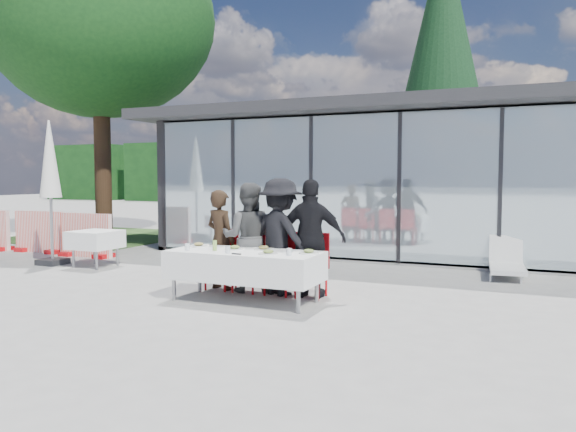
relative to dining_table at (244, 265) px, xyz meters
The scene contains 26 objects.
ground 0.67m from the dining_table, 38.37° to the left, with size 90.00×90.00×0.00m, color #999691.
pavilion 8.87m from the dining_table, 74.63° to the left, with size 14.80×8.80×3.44m.
treeline 28.34m from the dining_table, 93.43° to the left, with size 62.50×2.00×4.40m.
dining_table is the anchor object (origin of this frame).
diner_a 1.07m from the dining_table, 139.86° to the left, with size 0.59×0.59×1.63m, color #2F2015.
diner_chair_a 1.09m from the dining_table, 136.60° to the left, with size 0.44×0.44×0.97m.
diner_b 0.80m from the dining_table, 113.61° to the left, with size 0.85×0.85×1.74m, color #4D4D4D.
diner_chair_b 0.80m from the dining_table, 111.29° to the left, with size 0.44×0.44×0.97m.
diner_c 0.81m from the dining_table, 67.93° to the left, with size 1.17×1.17×1.81m, color black.
diner_chair_c 0.80m from the dining_table, 70.12° to the left, with size 0.44×0.44×0.97m.
diner_d 1.10m from the dining_table, 40.14° to the left, with size 1.06×1.06×1.80m, color black.
diner_chair_d 1.09m from the dining_table, 43.40° to the left, with size 0.44×0.44×0.97m.
plate_a 0.95m from the dining_table, 168.97° to the left, with size 0.29×0.29×0.07m.
plate_b 0.32m from the dining_table, 159.03° to the left, with size 0.29×0.29×0.07m.
plate_c 0.38m from the dining_table, 47.30° to the left, with size 0.29×0.29×0.07m.
plate_d 1.00m from the dining_table, ahead, with size 0.29×0.29×0.07m.
plate_extra 0.55m from the dining_table, 19.53° to the right, with size 0.29×0.29×0.07m.
juice_bottle 0.53m from the dining_table, 163.10° to the right, with size 0.06×0.06×0.15m, color #96C552.
drinking_glasses 0.35m from the dining_table, 103.20° to the right, with size 1.68×0.20×0.10m.
folded_eyeglasses 0.43m from the dining_table, 79.58° to the right, with size 0.14×0.03×0.01m, color black.
spare_table_left 4.58m from the dining_table, 159.42° to the left, with size 0.86×0.86×0.74m.
market_umbrella 5.73m from the dining_table, 164.41° to the left, with size 0.50×0.50×3.00m.
lounger 5.14m from the dining_table, 47.83° to the left, with size 0.72×1.38×0.72m.
deciduous_tree 11.89m from the dining_table, 142.69° to the left, with size 7.04×6.40×9.38m.
conifer_tree 14.34m from the dining_table, 86.51° to the left, with size 4.00×4.00×10.50m.
grass_patch 10.31m from the dining_table, 142.69° to the left, with size 5.00×5.00×0.02m, color #385926.
Camera 1 is at (3.54, -7.46, 1.84)m, focal length 35.00 mm.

